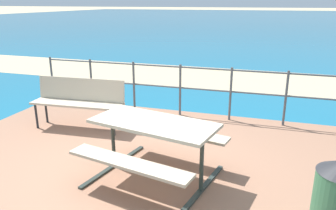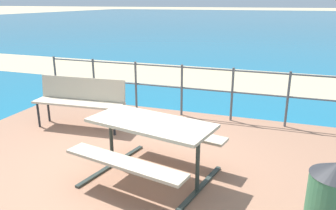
# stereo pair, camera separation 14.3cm
# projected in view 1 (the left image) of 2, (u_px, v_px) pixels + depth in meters

# --- Properties ---
(ground_plane) EXTENTS (240.00, 240.00, 0.00)m
(ground_plane) POSITION_uv_depth(u_px,v_px,m) (134.00, 173.00, 4.47)
(ground_plane) COLOR tan
(patio_paving) EXTENTS (6.40, 5.20, 0.06)m
(patio_paving) POSITION_uv_depth(u_px,v_px,m) (133.00, 171.00, 4.47)
(patio_paving) COLOR #996B51
(patio_paving) RESTS_ON ground
(sea_water) EXTENTS (90.00, 90.00, 0.01)m
(sea_water) POSITION_uv_depth(u_px,v_px,m) (261.00, 20.00, 40.84)
(sea_water) COLOR #196B8E
(sea_water) RESTS_ON ground
(beach_strip) EXTENTS (54.03, 3.56, 0.01)m
(beach_strip) POSITION_uv_depth(u_px,v_px,m) (213.00, 77.00, 10.08)
(beach_strip) COLOR tan
(beach_strip) RESTS_ON ground
(picnic_table) EXTENTS (1.79, 1.64, 0.78)m
(picnic_table) POSITION_uv_depth(u_px,v_px,m) (154.00, 136.00, 4.06)
(picnic_table) COLOR #BCAD93
(picnic_table) RESTS_ON patio_paving
(park_bench) EXTENTS (1.66, 0.52, 0.89)m
(park_bench) POSITION_uv_depth(u_px,v_px,m) (79.00, 98.00, 5.79)
(park_bench) COLOR #BCAD93
(park_bench) RESTS_ON patio_paving
(railing_fence) EXTENTS (5.94, 0.04, 1.02)m
(railing_fence) POSITION_uv_depth(u_px,v_px,m) (180.00, 84.00, 6.42)
(railing_fence) COLOR #4C5156
(railing_fence) RESTS_ON patio_paving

